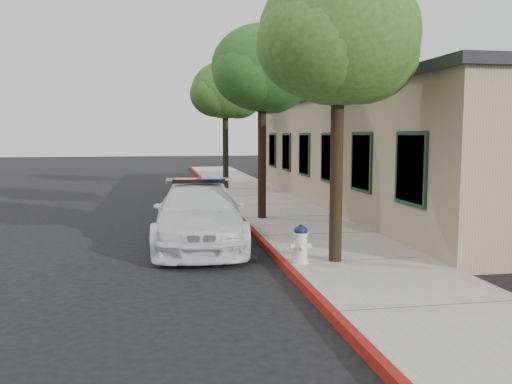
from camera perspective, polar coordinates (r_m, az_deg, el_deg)
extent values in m
plane|color=black|center=(10.83, 2.89, -8.36)|extent=(120.00, 120.00, 0.00)
cube|color=gray|center=(14.05, 6.49, -4.72)|extent=(3.20, 60.00, 0.15)
cube|color=maroon|center=(13.69, 0.28, -4.95)|extent=(0.14, 60.00, 0.16)
cube|color=tan|center=(21.27, 15.13, 3.99)|extent=(7.00, 20.00, 4.00)
cube|color=black|center=(21.30, 15.29, 9.69)|extent=(7.30, 20.30, 0.24)
cube|color=black|center=(12.54, 16.14, 2.41)|extent=(0.08, 1.48, 1.68)
cube|color=black|center=(15.28, 11.15, 3.16)|extent=(0.08, 1.48, 1.68)
cube|color=black|center=(18.10, 7.69, 3.66)|extent=(0.08, 1.48, 1.68)
cube|color=black|center=(20.98, 5.17, 4.01)|extent=(0.08, 1.48, 1.68)
cube|color=black|center=(23.88, 3.26, 4.28)|extent=(0.08, 1.48, 1.68)
cube|color=black|center=(26.81, 1.76, 4.48)|extent=(0.08, 1.48, 1.68)
cube|color=black|center=(29.75, 0.56, 4.64)|extent=(0.08, 1.48, 1.68)
imported|color=silver|center=(13.20, -6.09, -2.39)|extent=(2.43, 5.37, 1.53)
cube|color=black|center=(13.10, -6.13, 1.17)|extent=(1.21, 0.35, 0.10)
cube|color=red|center=(13.10, -7.53, 1.17)|extent=(0.53, 0.27, 0.11)
cube|color=#0D1FE8|center=(13.11, -4.73, 1.21)|extent=(0.53, 0.27, 0.11)
cylinder|color=silver|center=(10.84, 4.76, -7.39)|extent=(0.32, 0.32, 0.06)
cylinder|color=silver|center=(10.77, 4.77, -5.89)|extent=(0.27, 0.27, 0.52)
cylinder|color=silver|center=(10.72, 4.78, -4.43)|extent=(0.30, 0.30, 0.04)
ellipsoid|color=#0E1534|center=(10.71, 4.79, -4.13)|extent=(0.28, 0.28, 0.21)
cylinder|color=#0E1534|center=(10.69, 4.79, -3.63)|extent=(0.07, 0.07, 0.06)
cylinder|color=silver|center=(10.72, 3.96, -5.82)|extent=(0.12, 0.11, 0.10)
cylinder|color=silver|center=(10.82, 5.58, -5.72)|extent=(0.12, 0.11, 0.10)
cylinder|color=silver|center=(10.62, 5.07, -5.84)|extent=(0.14, 0.12, 0.13)
cylinder|color=black|center=(10.85, 8.56, 2.00)|extent=(0.26, 0.26, 3.58)
ellipsoid|color=#234917|center=(10.99, 8.79, 16.10)|extent=(3.18, 3.18, 2.71)
ellipsoid|color=#234917|center=(11.34, 10.98, 14.22)|extent=(2.39, 2.39, 2.03)
ellipsoid|color=#234917|center=(10.59, 6.93, 15.42)|extent=(2.49, 2.49, 2.11)
cylinder|color=black|center=(16.42, 0.64, 3.59)|extent=(0.26, 0.26, 3.67)
ellipsoid|color=#1F4716|center=(16.53, 0.65, 13.08)|extent=(3.08, 3.08, 2.61)
ellipsoid|color=#1F4716|center=(16.93, 1.47, 11.90)|extent=(2.48, 2.48, 2.11)
ellipsoid|color=#1F4716|center=(16.16, -0.36, 12.53)|extent=(2.38, 2.38, 2.02)
cylinder|color=black|center=(25.87, -3.26, 4.56)|extent=(0.28, 0.28, 3.73)
ellipsoid|color=#224816|center=(25.95, -3.30, 10.80)|extent=(3.20, 3.20, 2.72)
ellipsoid|color=#224816|center=(25.97, -2.02, 10.09)|extent=(2.45, 2.45, 2.08)
ellipsoid|color=#224816|center=(25.72, -4.20, 10.36)|extent=(2.56, 2.56, 2.17)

